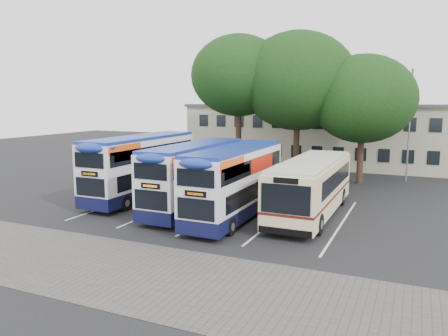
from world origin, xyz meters
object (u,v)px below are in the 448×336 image
lamp_post (410,119)px  tree_right (363,99)px  tree_mid (298,81)px  bus_dd_left (142,164)px  tree_left (239,76)px  bus_dd_right (236,179)px  bus_single (312,184)px  bus_dd_mid (196,174)px

lamp_post → tree_right: size_ratio=0.90×
tree_mid → bus_dd_left: (-7.52, -11.56, -5.81)m
tree_left → bus_dd_right: bearing=-68.3°
bus_dd_right → bus_single: 4.46m
tree_mid → bus_dd_mid: size_ratio=1.27×
bus_dd_left → bus_single: size_ratio=0.94×
tree_mid → bus_single: bearing=-70.8°
tree_left → tree_right: tree_left is taller
tree_right → bus_dd_mid: (-7.95, -12.90, -4.47)m
tree_left → bus_dd_right: (5.00, -12.58, -6.42)m
lamp_post → bus_dd_right: size_ratio=0.94×
tree_left → bus_dd_mid: size_ratio=1.26×
lamp_post → bus_single: bearing=-109.0°
tree_right → bus_dd_right: size_ratio=1.05×
lamp_post → bus_single: lamp_post is taller
bus_dd_right → bus_single: (3.73, 2.42, -0.39)m
tree_left → tree_mid: 4.96m
tree_mid → tree_right: 5.40m
tree_right → bus_single: (-1.29, -11.23, -4.85)m
tree_left → lamp_post: bearing=14.3°
bus_dd_left → bus_dd_mid: bus_dd_left is taller
lamp_post → bus_dd_left: size_ratio=0.89×
tree_left → bus_dd_right: tree_left is taller
bus_single → bus_dd_right: bearing=-147.0°
bus_dd_left → bus_dd_mid: (4.77, -1.31, -0.12)m
tree_left → bus_single: tree_left is taller
bus_dd_left → bus_dd_mid: 4.95m
lamp_post → bus_single: size_ratio=0.84×
tree_left → bus_dd_right: 14.99m
lamp_post → bus_dd_left: (-16.12, -13.95, -2.76)m
lamp_post → bus_dd_left: bearing=-139.1°
lamp_post → bus_dd_mid: bearing=-126.6°
tree_left → tree_right: size_ratio=1.19×
bus_dd_mid → bus_dd_right: (2.94, -0.75, 0.00)m
lamp_post → tree_left: bearing=-165.7°
tree_mid → bus_dd_mid: bearing=-102.1°
bus_dd_mid → bus_single: bus_dd_mid is taller
tree_mid → bus_dd_left: tree_mid is taller
tree_right → tree_mid: bearing=-179.7°
bus_dd_mid → bus_dd_right: 3.03m
bus_dd_right → tree_right: bearing=69.8°
bus_dd_mid → tree_mid: bearing=77.9°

